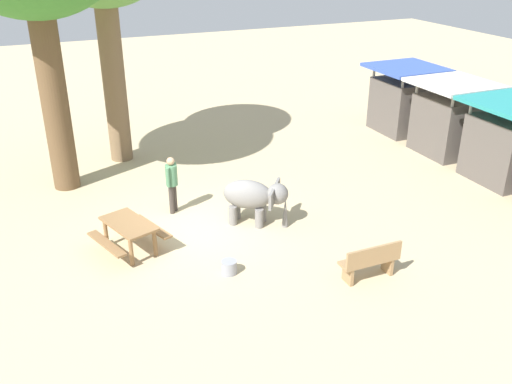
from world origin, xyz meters
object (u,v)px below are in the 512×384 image
elephant (254,197)px  market_stall_teal (507,145)px  feed_bucket (229,267)px  market_stall_blue (403,102)px  market_stall_white (449,121)px  person_handler (172,181)px  wooden_bench (371,261)px  picnic_table_near (129,230)px

elephant → market_stall_teal: bearing=33.8°
feed_bucket → market_stall_blue: bearing=125.0°
market_stall_white → person_handler: bearing=-86.0°
feed_bucket → wooden_bench: bearing=62.6°
picnic_table_near → market_stall_white: bearing=82.7°
picnic_table_near → market_stall_blue: bearing=94.4°
wooden_bench → market_stall_blue: size_ratio=0.56×
person_handler → picnic_table_near: (1.63, -1.53, -0.36)m
elephant → person_handler: person_handler is taller
person_handler → market_stall_teal: size_ratio=0.64×
market_stall_blue → market_stall_teal: (5.20, 0.00, 0.00)m
picnic_table_near → market_stall_blue: (-4.94, 11.59, 0.55)m
wooden_bench → market_stall_teal: bearing=23.7°
market_stall_white → feed_bucket: market_stall_white is taller
elephant → wooden_bench: (3.45, 1.33, -0.31)m
picnic_table_near → market_stall_teal: (0.26, 11.59, 0.55)m
feed_bucket → market_stall_white: bearing=113.4°
picnic_table_near → market_stall_teal: size_ratio=0.75×
market_stall_blue → market_stall_teal: 5.20m
market_stall_white → market_stall_blue: bearing=180.0°
person_handler → market_stall_teal: 10.24m
picnic_table_near → market_stall_white: (-2.34, 11.59, 0.55)m
market_stall_blue → market_stall_white: same height
market_stall_white → market_stall_teal: bearing=0.0°
wooden_bench → feed_bucket: 3.17m
person_handler → market_stall_teal: market_stall_teal is taller
elephant → market_stall_teal: (0.39, 8.27, 0.36)m
person_handler → market_stall_blue: bearing=58.5°
market_stall_teal → person_handler: bearing=-100.6°
wooden_bench → market_stall_white: market_stall_white is taller
market_stall_blue → feed_bucket: bearing=-55.0°
market_stall_blue → market_stall_white: size_ratio=1.00×
person_handler → wooden_bench: person_handler is taller
market_stall_blue → feed_bucket: 11.92m
elephant → feed_bucket: size_ratio=4.68×
market_stall_blue → person_handler: bearing=-71.8°
market_stall_white → feed_bucket: 10.65m
market_stall_white → elephant: bearing=-75.0°
person_handler → elephant: bearing=0.3°
elephant → market_stall_white: 8.56m
elephant → picnic_table_near: bearing=-141.4°
market_stall_blue → market_stall_teal: same height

